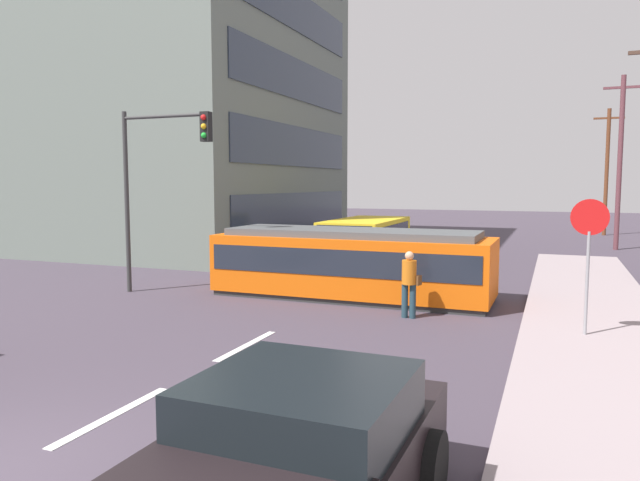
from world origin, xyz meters
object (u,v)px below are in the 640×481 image
Objects in this scene: city_bus at (366,237)px; utility_pole_far at (620,160)px; utility_pole_distant at (607,170)px; pedestrian_crossing at (409,280)px; stop_sign at (589,238)px; pickup_truck_parked at (279,477)px; traffic_light_mast at (157,166)px; streetcar_tram at (351,262)px.

utility_pole_far is at bearing 40.46° from city_bus.
pedestrian_crossing is at bearing -102.67° from utility_pole_distant.
city_bus is at bearing 127.48° from stop_sign.
stop_sign is 19.83m from utility_pole_far.
utility_pole_far is 1.07× the size of utility_pole_distant.
pedestrian_crossing is at bearing 96.64° from pickup_truck_parked.
utility_pole_far is at bearing -90.37° from utility_pole_distant.
stop_sign is at bearing 72.78° from pickup_truck_parked.
traffic_light_mast is at bearing 130.88° from pickup_truck_parked.
utility_pole_far is at bearing 53.00° from traffic_light_mast.
stop_sign is at bearing -5.41° from traffic_light_mast.
city_bus is 0.72× the size of utility_pole_distant.
utility_pole_far is at bearing 80.03° from pickup_truck_parked.
traffic_light_mast is at bearing 177.37° from pedestrian_crossing.
stop_sign is (3.98, -0.75, 1.25)m from pedestrian_crossing.
stop_sign is at bearing -52.52° from city_bus.
streetcar_tram is at bearing -108.11° from utility_pole_distant.
pickup_truck_parked is 0.58× the size of utility_pole_far.
city_bus is at bearing 104.33° from streetcar_tram.
city_bus reaches higher than pedestrian_crossing.
pedestrian_crossing is 9.96m from pickup_truck_parked.
traffic_light_mast reaches higher than city_bus.
streetcar_tram is 19.11m from utility_pole_far.
streetcar_tram reaches higher than pedestrian_crossing.
pickup_truck_parked is (5.37, -19.83, -0.24)m from city_bus.
stop_sign is at bearing -24.07° from streetcar_tram.
streetcar_tram is at bearing -75.67° from city_bus.
streetcar_tram is 1.40× the size of city_bus.
stop_sign is 0.33× the size of utility_pole_far.
city_bus is 10.80m from pedestrian_crossing.
streetcar_tram is 0.94× the size of utility_pole_far.
pedestrian_crossing is 20.13m from utility_pole_far.
traffic_light_mast is at bearing -163.40° from streetcar_tram.
streetcar_tram is 27.35m from utility_pole_distant.
streetcar_tram reaches higher than city_bus.
city_bus is 2.00× the size of stop_sign.
traffic_light_mast is (-7.72, 0.36, 2.89)m from pedestrian_crossing.
utility_pole_distant is (5.10, 37.72, 3.40)m from pickup_truck_parked.
traffic_light_mast is at bearing -110.08° from city_bus.
utility_pole_distant reaches higher than traffic_light_mast.
pickup_truck_parked is at bearing -49.12° from traffic_light_mast.
utility_pole_distant is at bearing 59.66° from city_bus.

